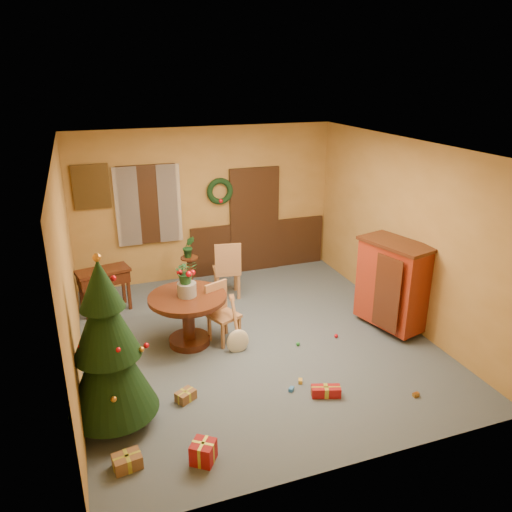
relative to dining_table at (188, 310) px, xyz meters
name	(u,v)px	position (x,y,z in m)	size (l,w,h in m)	color
room_envelope	(218,221)	(1.16, 2.47, 0.57)	(5.50, 5.50, 5.50)	#3A4B54
dining_table	(188,310)	(0.00, 0.00, 0.00)	(1.14, 1.14, 0.79)	black
urn	(187,289)	(0.00, 0.00, 0.34)	(0.27, 0.27, 0.20)	slate
centerpiece_plant	(186,272)	(0.00, 0.00, 0.61)	(0.32, 0.27, 0.35)	#1E4C23
chair_near	(221,310)	(0.49, -0.04, -0.06)	(0.52, 0.52, 0.91)	olive
chair_far	(227,268)	(1.00, 1.36, 0.02)	(0.52, 0.52, 1.06)	olive
guitar	(238,327)	(0.62, -0.45, -0.15)	(0.34, 0.16, 0.79)	beige
plant_stand	(190,273)	(0.37, 1.55, -0.06)	(0.30, 0.30, 0.79)	black
stand_plant	(189,247)	(0.37, 1.55, 0.43)	(0.21, 0.17, 0.39)	#19471E
christmas_tree	(108,348)	(-1.20, -1.47, 0.45)	(1.02, 1.02, 2.10)	#382111
writing_desk	(104,280)	(-1.09, 1.54, 0.02)	(0.92, 0.59, 0.75)	black
sideboard	(393,283)	(3.10, -0.56, 0.22)	(0.86, 1.23, 1.43)	#5C1F0A
gift_a	(127,461)	(-1.15, -2.24, -0.48)	(0.31, 0.25, 0.15)	brown
gift_b	(203,452)	(-0.39, -2.42, -0.43)	(0.32, 0.32, 0.24)	maroon
gift_c	(186,396)	(-0.34, -1.34, -0.49)	(0.28, 0.26, 0.13)	brown
gift_d	(326,391)	(1.34, -1.84, -0.49)	(0.39, 0.26, 0.13)	maroon
toy_a	(291,389)	(0.97, -1.60, -0.53)	(0.08, 0.05, 0.05)	#2A6BB9
toy_b	(298,344)	(1.50, -0.61, -0.52)	(0.06, 0.06, 0.06)	#248432
toy_c	(300,381)	(1.15, -1.48, -0.53)	(0.08, 0.05, 0.05)	gold
toy_d	(336,336)	(2.15, -0.59, -0.52)	(0.06, 0.06, 0.06)	red
toy_e	(416,395)	(2.40, -2.24, -0.53)	(0.08, 0.05, 0.05)	orange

